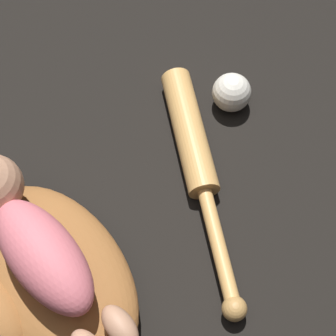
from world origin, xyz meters
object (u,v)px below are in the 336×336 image
(baseball, at_px, (232,92))
(baseball_glove, at_px, (45,281))
(baby_figure, at_px, (30,238))
(baseball_bat, at_px, (195,156))

(baseball, bearing_deg, baseball_glove, 79.58)
(baseball_glove, bearing_deg, baseball, -100.42)
(baseball_glove, xyz_separation_m, baseball, (-0.09, -0.51, -0.01))
(baseball_glove, distance_m, baby_figure, 0.10)
(baseball_glove, height_order, baseball, baseball_glove)
(baseball_bat, bearing_deg, baseball, -88.20)
(baseball_bat, bearing_deg, baby_figure, 68.26)
(baseball_bat, xyz_separation_m, baseball, (0.01, -0.16, 0.01))
(baby_figure, height_order, baseball_bat, baby_figure)
(baby_figure, bearing_deg, baseball_glove, 132.79)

